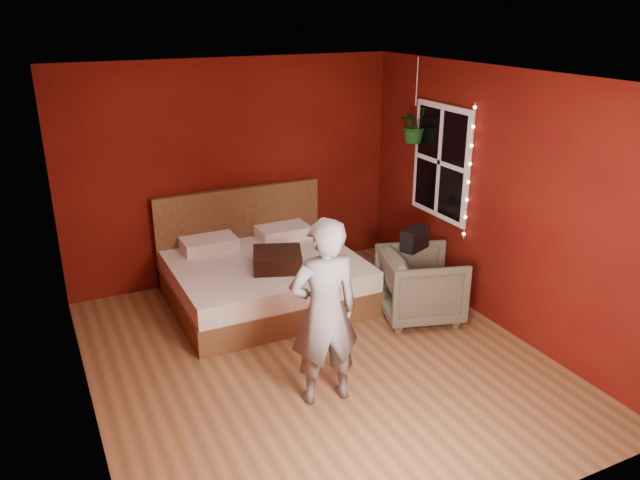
% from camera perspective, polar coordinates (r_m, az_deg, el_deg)
% --- Properties ---
extents(floor, '(4.50, 4.50, 0.00)m').
position_cam_1_polar(floor, '(6.00, -0.27, -10.84)').
color(floor, brown).
rests_on(floor, ground).
extents(room_walls, '(4.04, 4.54, 2.62)m').
position_cam_1_polar(room_walls, '(5.31, -0.30, 4.78)').
color(room_walls, '#5F130A').
rests_on(room_walls, ground).
extents(window, '(0.05, 0.97, 1.27)m').
position_cam_1_polar(window, '(7.10, 10.98, 7.01)').
color(window, white).
rests_on(window, room_walls).
extents(fairy_lights, '(0.04, 0.04, 1.45)m').
position_cam_1_polar(fairy_lights, '(6.69, 13.48, 5.97)').
color(fairy_lights, silver).
rests_on(fairy_lights, room_walls).
extents(bed, '(2.03, 1.73, 1.12)m').
position_cam_1_polar(bed, '(7.04, -5.25, -3.24)').
color(bed, brown).
rests_on(bed, ground).
extents(person, '(0.63, 0.45, 1.62)m').
position_cam_1_polar(person, '(5.06, 0.39, -6.65)').
color(person, slate).
rests_on(person, ground).
extents(armchair, '(1.01, 0.99, 0.74)m').
position_cam_1_polar(armchair, '(6.67, 9.19, -4.08)').
color(armchair, '#5E5D4A').
rests_on(armchair, ground).
extents(handbag, '(0.36, 0.27, 0.23)m').
position_cam_1_polar(handbag, '(6.55, 8.66, 0.09)').
color(handbag, black).
rests_on(handbag, armchair).
extents(throw_pillow, '(0.65, 0.65, 0.18)m').
position_cam_1_polar(throw_pillow, '(6.64, -3.91, -1.80)').
color(throw_pillow, black).
rests_on(throw_pillow, bed).
extents(hanging_plant, '(0.40, 0.36, 0.95)m').
position_cam_1_polar(hanging_plant, '(7.31, 8.65, 10.43)').
color(hanging_plant, silver).
rests_on(hanging_plant, room_walls).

